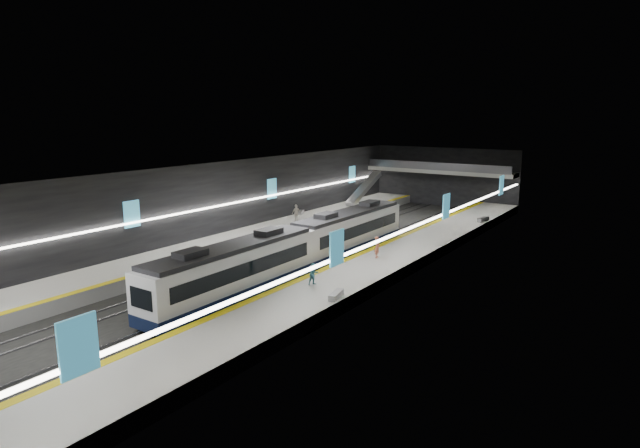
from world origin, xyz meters
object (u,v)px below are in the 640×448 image
Objects in this scene: escalator at (364,188)px; passenger_right_a at (377,247)px; train at (300,247)px; bench_right_near at (336,295)px; passenger_left_a at (296,213)px; bench_left_far at (301,212)px; bench_right_far at (483,220)px; passenger_right_b at (313,274)px.

escalator is 4.52× the size of passenger_right_a.
train reaches higher than bench_right_near.
passenger_right_a is 0.92× the size of passenger_left_a.
bench_left_far is 20.47m from bench_right_far.
passenger_right_b reaches higher than bench_right_near.
passenger_right_a is at bearing 44.56° from train.
escalator reaches higher than passenger_right_b.
bench_right_far is 28.45m from passenger_right_b.
escalator is (-10.00, 27.80, 0.70)m from train.
passenger_right_b is (-2.72, -28.31, 0.54)m from bench_right_far.
train is 6.38m from passenger_right_a.
bench_right_near is 3.10m from passenger_right_b.
passenger_right_a reaches higher than bench_right_near.
passenger_left_a is at bearing 127.67° from train.
train reaches higher than passenger_left_a.
bench_left_far is at bearing -131.38° from passenger_left_a.
bench_right_far is (7.00, 24.11, -0.97)m from train.
passenger_right_a is (4.54, 4.47, -0.31)m from train.
bench_right_far is at bearing -0.23° from bench_left_far.
bench_right_near is at bearing -63.01° from escalator.
bench_right_near is 0.95× the size of passenger_right_a.
bench_right_far is at bearing -12.26° from escalator.
bench_left_far is 0.92× the size of passenger_right_a.
passenger_left_a is at bearing 120.07° from bench_right_near.
bench_right_far reaches higher than bench_right_near.
passenger_right_b is 21.70m from passenger_left_a.
passenger_left_a is (0.38, -15.34, -0.94)m from escalator.
train reaches higher than passenger_right_a.
bench_left_far is at bearing 37.90° from passenger_right_a.
train is 18.45× the size of bench_left_far.
escalator is at bearing 57.89° from bench_left_far.
passenger_right_b is (-2.72, 1.37, 0.56)m from bench_right_near.
passenger_left_a is at bearing 68.22° from passenger_right_b.
escalator is at bearing 104.40° from bench_right_near.
train is at bearing 73.91° from passenger_right_b.
escalator reaches higher than bench_right_far.
passenger_right_a is at bearing -58.09° from bench_left_far.
escalator reaches higher than bench_left_far.
passenger_right_a is at bearing 26.66° from passenger_right_b.
bench_left_far is (-12.00, 16.49, -1.00)m from train.
passenger_left_a is (-13.90, 16.66, 0.20)m from passenger_right_b.
passenger_right_b is (16.28, -20.69, 0.57)m from bench_left_far.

